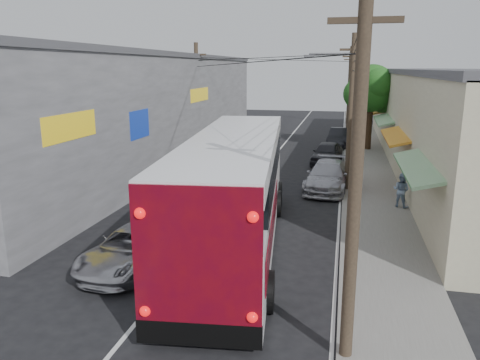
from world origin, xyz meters
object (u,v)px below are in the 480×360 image
(parked_car_far, at_px, (340,137))
(pedestrian_near, at_px, (357,171))
(coach_bus, at_px, (235,188))
(pedestrian_far, at_px, (401,190))
(parked_car_mid, at_px, (327,153))
(jeepney, at_px, (133,248))
(parked_suv, at_px, (328,176))

(parked_car_far, xyz_separation_m, pedestrian_near, (1.11, -14.06, 0.25))
(coach_bus, height_order, pedestrian_far, coach_bus)
(parked_car_far, height_order, pedestrian_near, pedestrian_near)
(parked_car_far, bearing_deg, parked_car_mid, -89.29)
(coach_bus, relative_size, jeepney, 3.05)
(parked_car_mid, bearing_deg, parked_car_far, 91.67)
(jeepney, height_order, parked_car_far, parked_car_far)
(parked_car_far, bearing_deg, parked_suv, -85.47)
(jeepney, xyz_separation_m, parked_car_mid, (5.45, 18.42, 0.09))
(coach_bus, distance_m, parked_car_mid, 15.88)
(jeepney, bearing_deg, parked_car_far, 82.24)
(parked_suv, distance_m, parked_car_mid, 7.01)
(coach_bus, distance_m, parked_car_far, 23.39)
(parked_car_mid, bearing_deg, pedestrian_far, -62.32)
(pedestrian_near, bearing_deg, parked_car_far, -97.43)
(jeepney, bearing_deg, coach_bus, 51.50)
(coach_bus, height_order, pedestrian_near, coach_bus)
(coach_bus, relative_size, parked_car_far, 3.11)
(parked_suv, height_order, pedestrian_far, pedestrian_far)
(jeepney, distance_m, pedestrian_near, 13.92)
(parked_suv, xyz_separation_m, parked_car_mid, (-0.31, 7.00, -0.01))
(coach_bus, relative_size, parked_suv, 2.74)
(parked_car_far, relative_size, pedestrian_near, 2.58)
(coach_bus, height_order, parked_suv, coach_bus)
(pedestrian_near, height_order, pedestrian_far, pedestrian_near)
(jeepney, height_order, parked_suv, parked_suv)
(parked_suv, bearing_deg, parked_car_far, 93.01)
(pedestrian_near, bearing_deg, pedestrian_far, 107.92)
(jeepney, bearing_deg, parked_suv, 68.82)
(coach_bus, xyz_separation_m, pedestrian_near, (4.52, 9.04, -1.08))
(jeepney, height_order, pedestrian_far, pedestrian_far)
(jeepney, bearing_deg, pedestrian_far, 48.72)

